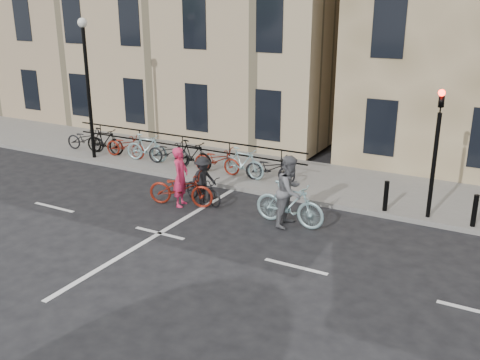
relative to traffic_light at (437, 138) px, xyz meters
The scene contains 11 objects.
ground 7.96m from the traffic_light, 145.01° to the right, with size 120.00×120.00×0.00m, color black.
sidewalk 10.60m from the traffic_light, behind, with size 46.00×4.00×0.15m, color slate.
building_west 17.70m from the traffic_light, 150.33° to the left, with size 20.00×10.00×10.00m, color tan.
traffic_light is the anchor object (origin of this frame).
lamp_post 12.74m from the traffic_light, behind, with size 0.36×0.36×5.28m.
bollard_east 2.21m from the traffic_light, behind, with size 0.14×0.14×0.90m, color black.
bollard_west 2.21m from the traffic_light, ahead, with size 0.14×0.14×0.90m, color black.
parked_bikes 9.70m from the traffic_light, behind, with size 10.40×1.23×1.05m.
cyclist_pink 7.49m from the traffic_light, 161.51° to the right, with size 2.18×1.19×1.84m.
cyclist_grey 4.30m from the traffic_light, 148.14° to the right, with size 2.10×1.01×2.01m.
cyclist_dark 6.93m from the traffic_light, 164.59° to the right, with size 1.76×1.09×1.48m.
Camera 1 is at (8.32, -10.58, 5.95)m, focal length 40.00 mm.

